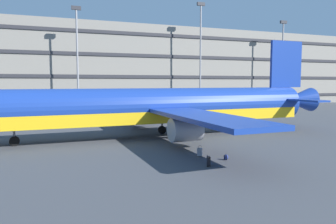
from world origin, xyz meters
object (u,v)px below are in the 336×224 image
Objects in this scene: airliner at (158,108)px; backpack_red at (226,157)px; suitcase_scuffed at (208,161)px; suitcase_upright at (200,152)px.

backpack_red is (1.29, -11.80, -2.92)m from airliner.
airliner is at bearing 96.22° from backpack_red.
suitcase_scuffed is 2.40m from backpack_red.
suitcase_scuffed is 0.92× the size of suitcase_upright.
airliner is 12.22m from backpack_red.
backpack_red is at bearing -83.78° from airliner.
airliner reaches higher than backpack_red.
suitcase_scuffed is at bearing -151.52° from backpack_red.
suitcase_scuffed is 2.96m from suitcase_upright.
backpack_red is (1.36, -1.72, -0.16)m from suitcase_upright.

